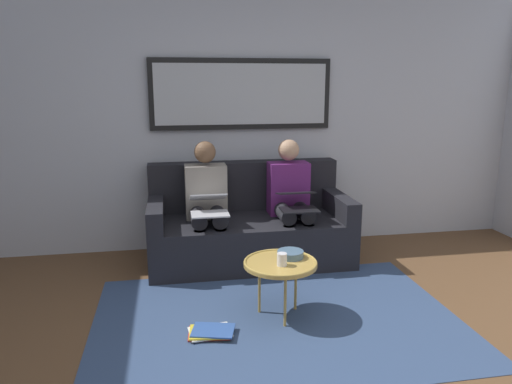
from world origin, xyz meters
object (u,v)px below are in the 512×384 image
Objects in this scene: couch at (248,227)px; bowl at (290,254)px; cup at (282,259)px; coffee_table at (280,264)px; laptop_silver at (209,204)px; magazine_stack at (211,332)px; framed_mirror at (241,94)px; person_left at (291,197)px; laptop_black at (297,200)px; person_right at (207,200)px.

bowl is at bearing 96.30° from couch.
bowl is (-0.10, -0.14, -0.02)m from cup.
coffee_table is 1.04m from laptop_silver.
coffee_table is 2.74× the size of bowl.
cup reaches higher than magazine_stack.
framed_mirror reaches higher than bowl.
bowl is (-0.13, 1.14, 0.13)m from couch.
magazine_stack is (0.61, 0.26, -0.42)m from bowl.
laptop_silver is at bearing -65.03° from coffee_table.
framed_mirror is at bearing -119.89° from laptop_silver.
couch is 1.63× the size of person_left.
person_right reaches higher than laptop_black.
framed_mirror reaches higher than person_right.
laptop_silver is at bearing 90.00° from person_right.
couch is at bearing -83.70° from bowl.
laptop_silver is at bearing 16.26° from person_left.
couch is 1.63× the size of person_right.
laptop_black is at bearing 179.15° from laptop_silver.
person_left reaches higher than coffee_table.
coffee_table is at bearing 114.97° from laptop_silver.
bowl is at bearing 75.86° from person_left.
person_right is at bearing -70.77° from cup.
person_left is at bearing 130.85° from framed_mirror.
magazine_stack is (0.49, 1.40, -0.29)m from couch.
coffee_table is 0.46× the size of person_left.
magazine_stack is (0.09, 1.33, -0.58)m from person_right.
cup is (-0.03, 1.28, 0.15)m from couch.
person_left reaches higher than couch.
person_right reaches higher than couch.
magazine_stack is at bearing 56.49° from person_left.
coffee_table is at bearing -93.64° from cup.
person_left is 0.82m from laptop_silver.
laptop_silver reaches higher than cup.
laptop_black is 0.97× the size of laptop_silver.
laptop_silver is (0.42, -0.98, 0.17)m from cup.
laptop_silver reaches higher than laptop_black.
magazine_stack is (0.88, 1.33, -0.58)m from person_left.
person_right reaches higher than bowl.
person_left is at bearing -163.74° from laptop_silver.
cup is 0.24× the size of laptop_silver.
laptop_silver is 1.26m from magazine_stack.
bowl is 0.79m from magazine_stack.
couch is at bearing -88.47° from coffee_table.
cup is at bearing 113.30° from laptop_silver.
framed_mirror is 1.57× the size of person_left.
person_right reaches higher than cup.
magazine_stack is (0.88, 1.09, -0.61)m from laptop_black.
framed_mirror reaches higher than coffee_table.
cup is at bearing 86.36° from coffee_table.
coffee_table is 0.09m from cup.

